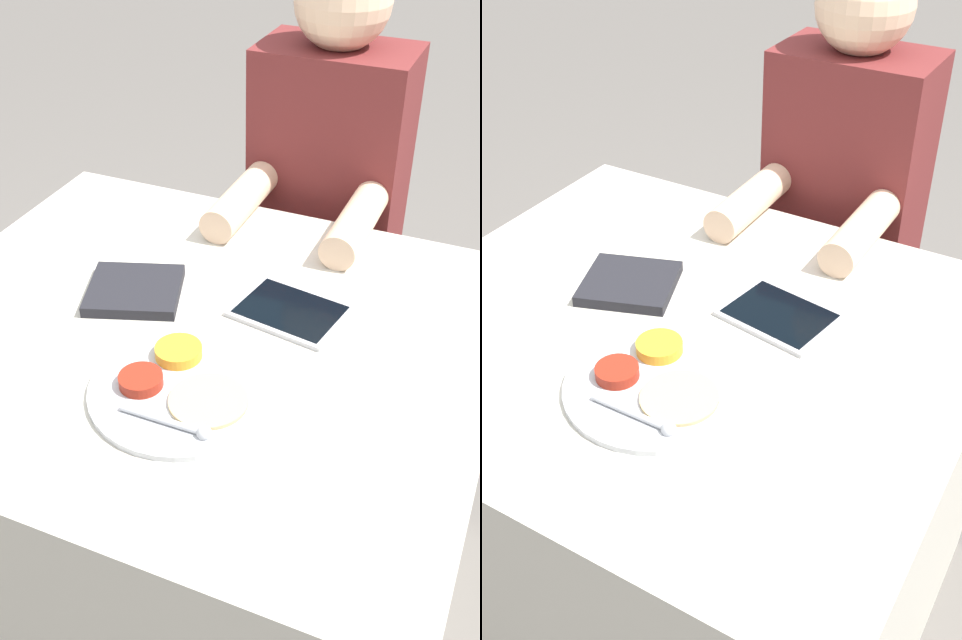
# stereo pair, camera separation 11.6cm
# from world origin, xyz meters

# --- Properties ---
(ground_plane) EXTENTS (12.00, 12.00, 0.00)m
(ground_plane) POSITION_xyz_m (0.00, 0.00, 0.00)
(ground_plane) COLOR #605B56
(dining_table) EXTENTS (0.98, 0.88, 0.77)m
(dining_table) POSITION_xyz_m (0.00, 0.00, 0.38)
(dining_table) COLOR beige
(dining_table) RESTS_ON ground_plane
(thali_tray) EXTENTS (0.28, 0.28, 0.03)m
(thali_tray) POSITION_xyz_m (0.06, -0.15, 0.77)
(thali_tray) COLOR #B7BABF
(thali_tray) RESTS_ON dining_table
(red_notebook) EXTENTS (0.20, 0.19, 0.02)m
(red_notebook) POSITION_xyz_m (-0.13, 0.05, 0.77)
(red_notebook) COLOR silver
(red_notebook) RESTS_ON dining_table
(tablet_device) EXTENTS (0.20, 0.16, 0.01)m
(tablet_device) POSITION_xyz_m (0.14, 0.10, 0.77)
(tablet_device) COLOR #B7B7BC
(tablet_device) RESTS_ON dining_table
(person_diner) EXTENTS (0.32, 0.46, 1.25)m
(person_diner) POSITION_xyz_m (0.05, 0.60, 0.60)
(person_diner) COLOR black
(person_diner) RESTS_ON ground_plane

